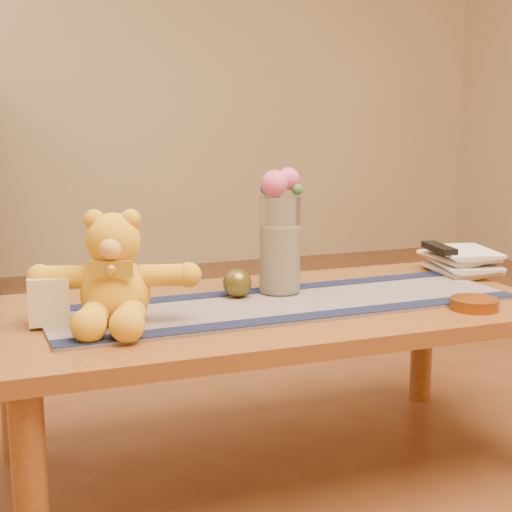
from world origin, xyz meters
name	(u,v)px	position (x,y,z in m)	size (l,w,h in m)	color
floor	(273,467)	(0.00, 0.00, 0.00)	(5.50, 5.50, 0.00)	#5C301A
wall_back	(93,37)	(0.00, 2.75, 1.35)	(5.50, 5.50, 0.00)	tan
coffee_table_top	(274,312)	(0.00, 0.00, 0.43)	(1.40, 0.70, 0.04)	brown
table_leg_fl	(30,486)	(-0.64, -0.29, 0.21)	(0.07, 0.07, 0.41)	brown
table_leg_bl	(13,389)	(-0.64, 0.29, 0.21)	(0.07, 0.07, 0.41)	brown
table_leg_br	(422,339)	(0.64, 0.29, 0.21)	(0.07, 0.07, 0.41)	brown
persian_runner	(285,304)	(0.02, -0.02, 0.45)	(1.20, 0.35, 0.01)	#192248
runner_border_near	(310,316)	(0.02, -0.17, 0.46)	(1.20, 0.06, 0.00)	#121836
runner_border_far	(263,290)	(0.02, 0.12, 0.46)	(1.20, 0.06, 0.00)	#121836
teddy_bear	(114,270)	(-0.42, -0.05, 0.58)	(0.37, 0.30, 0.25)	gold
pillar_candle	(49,299)	(-0.56, 0.00, 0.51)	(0.09, 0.09, 0.11)	beige
candle_wick	(48,273)	(-0.56, 0.00, 0.57)	(0.00, 0.00, 0.01)	black
glass_vase	(280,245)	(0.05, 0.09, 0.59)	(0.11, 0.11, 0.26)	silver
potpourri_fill	(280,259)	(0.05, 0.09, 0.55)	(0.09, 0.09, 0.18)	beige
rose_left	(275,184)	(0.03, 0.08, 0.75)	(0.07, 0.07, 0.07)	#E55183
rose_right	(288,179)	(0.08, 0.09, 0.76)	(0.06, 0.06, 0.06)	#E55183
blue_flower_back	(279,184)	(0.06, 0.12, 0.75)	(0.04, 0.04, 0.04)	#455396
blue_flower_side	(267,188)	(0.02, 0.11, 0.74)	(0.04, 0.04, 0.04)	#455396
leaf_sprig	(297,190)	(0.09, 0.07, 0.74)	(0.03, 0.03, 0.03)	#33662D
bronze_ball	(237,283)	(-0.07, 0.08, 0.50)	(0.08, 0.08, 0.08)	brown
book_bottom	(437,272)	(0.59, 0.16, 0.46)	(0.17, 0.22, 0.02)	beige
book_lower	(439,266)	(0.60, 0.15, 0.48)	(0.16, 0.22, 0.02)	beige
book_upper	(435,259)	(0.59, 0.16, 0.50)	(0.17, 0.22, 0.02)	beige
book_top	(439,253)	(0.60, 0.16, 0.52)	(0.16, 0.22, 0.02)	beige
tv_remote	(439,248)	(0.59, 0.15, 0.54)	(0.04, 0.16, 0.02)	black
amber_dish	(474,304)	(0.45, -0.22, 0.46)	(0.12, 0.12, 0.03)	#BF5914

